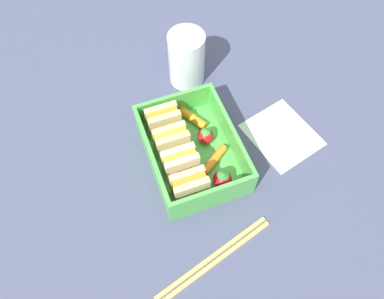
{
  "coord_description": "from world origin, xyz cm",
  "views": [
    {
      "loc": [
        -26.87,
        9.97,
        52.54
      ],
      "look_at": [
        0.0,
        0.0,
        2.7
      ],
      "focal_mm": 35.0,
      "sensor_mm": 36.0,
      "label": 1
    }
  ],
  "objects_px": {
    "sandwich_left": "(190,186)",
    "chopstick_pair": "(214,259)",
    "folded_napkin": "(282,135)",
    "strawberry_far_left": "(222,179)",
    "carrot_stick_far_left": "(214,159)",
    "drinking_glass": "(187,59)",
    "sandwich_center_right": "(163,121)",
    "carrot_stick_left": "(193,118)",
    "strawberry_left": "(206,136)",
    "sandwich_center": "(172,141)",
    "sandwich_center_left": "(180,163)"
  },
  "relations": [
    {
      "from": "sandwich_left",
      "to": "chopstick_pair",
      "type": "xyz_separation_m",
      "value": [
        -0.1,
        0.0,
        -0.03
      ]
    },
    {
      "from": "chopstick_pair",
      "to": "folded_napkin",
      "type": "distance_m",
      "value": 0.24
    },
    {
      "from": "folded_napkin",
      "to": "chopstick_pair",
      "type": "bearing_deg",
      "value": 129.44
    },
    {
      "from": "strawberry_far_left",
      "to": "chopstick_pair",
      "type": "bearing_deg",
      "value": 152.29
    },
    {
      "from": "carrot_stick_far_left",
      "to": "drinking_glass",
      "type": "height_order",
      "value": "drinking_glass"
    },
    {
      "from": "carrot_stick_far_left",
      "to": "chopstick_pair",
      "type": "height_order",
      "value": "carrot_stick_far_left"
    },
    {
      "from": "sandwich_center_right",
      "to": "folded_napkin",
      "type": "distance_m",
      "value": 0.2
    },
    {
      "from": "chopstick_pair",
      "to": "sandwich_left",
      "type": "bearing_deg",
      "value": -0.65
    },
    {
      "from": "strawberry_far_left",
      "to": "carrot_stick_left",
      "type": "distance_m",
      "value": 0.12
    },
    {
      "from": "carrot_stick_far_left",
      "to": "carrot_stick_left",
      "type": "distance_m",
      "value": 0.08
    },
    {
      "from": "sandwich_center_right",
      "to": "carrot_stick_left",
      "type": "xyz_separation_m",
      "value": [
        -0.0,
        -0.05,
        -0.02
      ]
    },
    {
      "from": "folded_napkin",
      "to": "strawberry_left",
      "type": "bearing_deg",
      "value": 77.38
    },
    {
      "from": "sandwich_center",
      "to": "carrot_stick_left",
      "type": "distance_m",
      "value": 0.07
    },
    {
      "from": "carrot_stick_left",
      "to": "strawberry_left",
      "type": "bearing_deg",
      "value": -172.95
    },
    {
      "from": "strawberry_far_left",
      "to": "folded_napkin",
      "type": "xyz_separation_m",
      "value": [
        0.05,
        -0.13,
        -0.03
      ]
    },
    {
      "from": "carrot_stick_far_left",
      "to": "sandwich_center",
      "type": "bearing_deg",
      "value": 50.93
    },
    {
      "from": "carrot_stick_far_left",
      "to": "sandwich_center_right",
      "type": "bearing_deg",
      "value": 32.8
    },
    {
      "from": "sandwich_center_right",
      "to": "chopstick_pair",
      "type": "xyz_separation_m",
      "value": [
        -0.22,
        0.0,
        -0.03
      ]
    },
    {
      "from": "strawberry_far_left",
      "to": "chopstick_pair",
      "type": "distance_m",
      "value": 0.11
    },
    {
      "from": "sandwich_center",
      "to": "sandwich_center_right",
      "type": "relative_size",
      "value": 1.0
    },
    {
      "from": "sandwich_center_right",
      "to": "drinking_glass",
      "type": "height_order",
      "value": "drinking_glass"
    },
    {
      "from": "sandwich_center_left",
      "to": "strawberry_left",
      "type": "xyz_separation_m",
      "value": [
        0.04,
        -0.06,
        -0.01
      ]
    },
    {
      "from": "sandwich_center_right",
      "to": "sandwich_center_left",
      "type": "bearing_deg",
      "value": 180.0
    },
    {
      "from": "sandwich_center_right",
      "to": "sandwich_left",
      "type": "bearing_deg",
      "value": 180.0
    },
    {
      "from": "sandwich_center_left",
      "to": "carrot_stick_left",
      "type": "xyz_separation_m",
      "value": [
        0.08,
        -0.05,
        -0.02
      ]
    },
    {
      "from": "carrot_stick_left",
      "to": "drinking_glass",
      "type": "height_order",
      "value": "drinking_glass"
    },
    {
      "from": "sandwich_center_right",
      "to": "chopstick_pair",
      "type": "distance_m",
      "value": 0.22
    },
    {
      "from": "carrot_stick_left",
      "to": "carrot_stick_far_left",
      "type": "bearing_deg",
      "value": -177.04
    },
    {
      "from": "drinking_glass",
      "to": "carrot_stick_left",
      "type": "bearing_deg",
      "value": 165.69
    },
    {
      "from": "carrot_stick_far_left",
      "to": "folded_napkin",
      "type": "relative_size",
      "value": 0.48
    },
    {
      "from": "chopstick_pair",
      "to": "drinking_glass",
      "type": "bearing_deg",
      "value": -13.4
    },
    {
      "from": "strawberry_far_left",
      "to": "drinking_glass",
      "type": "relative_size",
      "value": 0.35
    },
    {
      "from": "folded_napkin",
      "to": "drinking_glass",
      "type": "bearing_deg",
      "value": 31.78
    },
    {
      "from": "strawberry_left",
      "to": "chopstick_pair",
      "type": "xyz_separation_m",
      "value": [
        -0.18,
        0.06,
        -0.02
      ]
    },
    {
      "from": "sandwich_left",
      "to": "chopstick_pair",
      "type": "distance_m",
      "value": 0.11
    },
    {
      "from": "sandwich_center_left",
      "to": "strawberry_far_left",
      "type": "bearing_deg",
      "value": -130.35
    },
    {
      "from": "strawberry_left",
      "to": "carrot_stick_left",
      "type": "bearing_deg",
      "value": 7.05
    },
    {
      "from": "sandwich_left",
      "to": "carrot_stick_left",
      "type": "xyz_separation_m",
      "value": [
        0.12,
        -0.05,
        -0.02
      ]
    },
    {
      "from": "strawberry_far_left",
      "to": "chopstick_pair",
      "type": "height_order",
      "value": "strawberry_far_left"
    },
    {
      "from": "strawberry_left",
      "to": "drinking_glass",
      "type": "bearing_deg",
      "value": -7.96
    },
    {
      "from": "sandwich_left",
      "to": "sandwich_center_right",
      "type": "height_order",
      "value": "same"
    },
    {
      "from": "drinking_glass",
      "to": "folded_napkin",
      "type": "height_order",
      "value": "drinking_glass"
    },
    {
      "from": "sandwich_center",
      "to": "sandwich_center_right",
      "type": "xyz_separation_m",
      "value": [
        0.04,
        0.0,
        0.0
      ]
    },
    {
      "from": "carrot_stick_far_left",
      "to": "chopstick_pair",
      "type": "xyz_separation_m",
      "value": [
        -0.14,
        0.06,
        -0.01
      ]
    },
    {
      "from": "carrot_stick_far_left",
      "to": "strawberry_left",
      "type": "relative_size",
      "value": 1.7
    },
    {
      "from": "strawberry_far_left",
      "to": "carrot_stick_far_left",
      "type": "bearing_deg",
      "value": -5.51
    },
    {
      "from": "sandwich_center_left",
      "to": "sandwich_center",
      "type": "xyz_separation_m",
      "value": [
        0.04,
        0.0,
        0.0
      ]
    },
    {
      "from": "sandwich_center_right",
      "to": "folded_napkin",
      "type": "height_order",
      "value": "sandwich_center_right"
    },
    {
      "from": "sandwich_center_left",
      "to": "sandwich_center_right",
      "type": "height_order",
      "value": "same"
    },
    {
      "from": "sandwich_center_left",
      "to": "folded_napkin",
      "type": "height_order",
      "value": "sandwich_center_left"
    }
  ]
}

